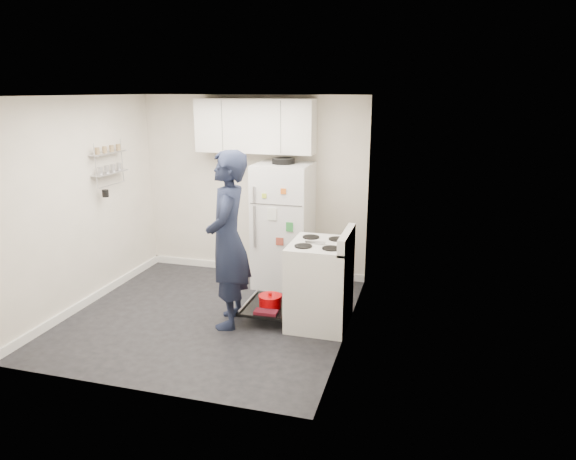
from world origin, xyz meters
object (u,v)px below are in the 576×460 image
(electric_range, at_px, (319,284))
(refrigerator, at_px, (284,225))
(open_oven_door, at_px, (269,304))
(person, at_px, (228,240))

(electric_range, relative_size, refrigerator, 0.64)
(electric_range, xyz_separation_m, open_oven_door, (-0.57, -0.02, -0.29))
(open_oven_door, bearing_deg, electric_range, 2.49)
(person, bearing_deg, electric_range, 93.60)
(refrigerator, bearing_deg, electric_range, -56.64)
(electric_range, height_order, open_oven_door, electric_range)
(electric_range, height_order, refrigerator, refrigerator)
(electric_range, bearing_deg, open_oven_door, -177.51)
(electric_range, relative_size, open_oven_door, 1.57)
(refrigerator, distance_m, person, 1.39)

